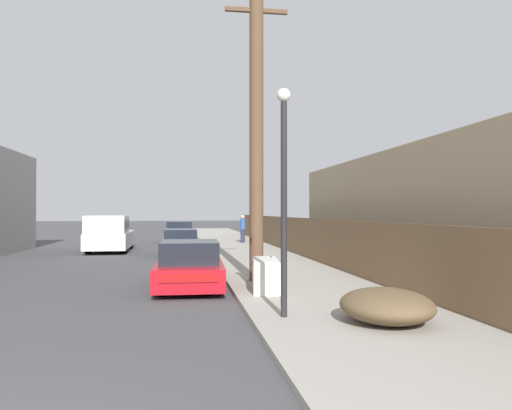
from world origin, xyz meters
The scene contains 12 objects.
sidewalk_curb centered at (5.30, 23.50, 0.06)m, with size 4.20×63.00×0.12m, color #9E998E.
discarded_fridge centered at (4.00, 8.56, 0.51)m, with size 0.82×1.76×0.81m.
parked_sports_car_red centered at (2.16, 10.03, 0.58)m, with size 1.89×4.26×1.30m.
car_parked_mid centered at (1.91, 20.12, 0.59)m, with size 1.72×4.36×1.26m.
car_parked_far centered at (1.75, 29.92, 0.66)m, with size 2.09×4.41×1.43m.
pickup_truck centered at (-1.75, 22.85, 0.94)m, with size 2.13×5.68×1.89m.
utility_pole centered at (4.04, 10.31, 4.47)m, with size 1.80×0.40×8.58m.
street_lamp centered at (3.83, 5.44, 2.63)m, with size 0.26×0.26×4.29m.
brush_pile centered at (5.53, 4.69, 0.42)m, with size 1.62×1.93×0.60m.
wooden_fence centered at (7.25, 19.69, 0.96)m, with size 0.08×40.64×1.69m, color brown.
building_right_house centered at (11.29, 11.67, 2.01)m, with size 6.00×17.94×4.03m, color tan.
pedestrian centered at (5.79, 27.67, 1.02)m, with size 0.34×0.34×1.75m.
Camera 1 is at (1.92, -3.71, 2.09)m, focal length 35.00 mm.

